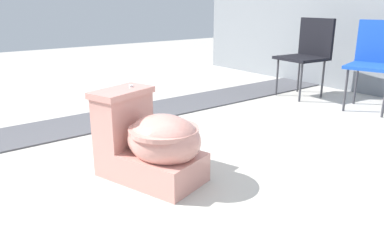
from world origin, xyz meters
The scene contains 5 objects.
ground_plane centered at (0.00, 0.00, 0.00)m, with size 14.00×14.00×0.00m, color #B7B2A8.
gravel_strip centered at (-1.24, 0.50, 0.01)m, with size 0.56×8.00×0.01m, color #4C4C51.
toilet centered at (-0.01, 0.05, 0.22)m, with size 0.71×0.54×0.52m.
folding_chair_left centered at (-0.75, 2.51, 0.51)m, with size 0.48×0.48×0.83m.
folding_chair_middle centered at (-0.03, 2.57, 0.51)m, with size 0.54×0.54×0.83m.
Camera 1 is at (1.72, -0.98, 0.98)m, focal length 35.00 mm.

